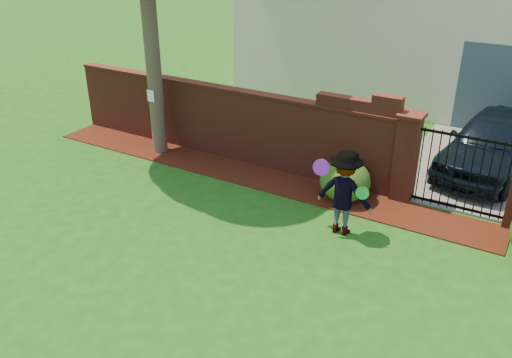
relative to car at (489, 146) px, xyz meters
The scene contains 12 objects.
ground 7.22m from the car, 120.81° to the right, with size 80.00×80.00×0.01m, color #1D5314.
mulch_bed 5.47m from the car, 148.52° to the right, with size 11.10×1.08×0.03m, color #37120A.
brick_wall 6.10m from the car, 159.10° to the right, with size 8.70×0.31×2.16m.
pillar_left 2.54m from the car, 120.53° to the right, with size 0.50×0.50×1.88m.
iron_gate 2.19m from the car, 94.79° to the right, with size 1.78×0.03×1.60m.
driveway 1.96m from the car, 95.69° to the left, with size 3.20×8.00×0.01m, color slate.
car is the anchor object (origin of this frame).
paper_notice 7.90m from the car, 157.85° to the right, with size 0.20×0.01×0.28m, color white.
shrub_left 3.64m from the car, 129.42° to the right, with size 1.05×1.05×0.86m, color #1E4C16.
man 4.47m from the car, 114.47° to the right, with size 1.06×0.61×1.64m, color gray.
frisbee_purple 4.84m from the car, 117.80° to the right, with size 0.30×0.30×0.03m, color purple.
frisbee_green 4.44m from the car, 109.34° to the right, with size 0.24×0.24×0.02m, color green.
Camera 1 is at (4.82, -6.02, 5.25)m, focal length 37.25 mm.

